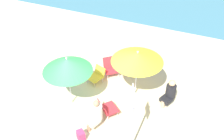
% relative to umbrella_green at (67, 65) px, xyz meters
% --- Properties ---
extents(ground_plane, '(40.00, 40.00, 0.00)m').
position_rel_umbrella_green_xyz_m(ground_plane, '(0.47, 0.02, -1.56)').
color(ground_plane, beige).
extents(umbrella_green, '(1.53, 1.53, 1.84)m').
position_rel_umbrella_green_xyz_m(umbrella_green, '(0.00, 0.00, 0.00)').
color(umbrella_green, silver).
rests_on(umbrella_green, ground_plane).
extents(umbrella_yellow, '(1.67, 1.67, 1.77)m').
position_rel_umbrella_green_xyz_m(umbrella_yellow, '(1.80, 1.23, -0.02)').
color(umbrella_yellow, silver).
rests_on(umbrella_yellow, ground_plane).
extents(beach_chair_a, '(0.75, 0.74, 0.68)m').
position_rel_umbrella_green_xyz_m(beach_chair_a, '(0.61, 1.93, -1.21)').
color(beach_chair_a, red).
rests_on(beach_chair_a, ground_plane).
extents(beach_chair_b, '(0.76, 0.76, 0.55)m').
position_rel_umbrella_green_xyz_m(beach_chair_b, '(1.28, -0.03, -1.28)').
color(beach_chair_b, red).
rests_on(beach_chair_b, ground_plane).
extents(beach_chair_c, '(0.59, 0.70, 0.69)m').
position_rel_umbrella_green_xyz_m(beach_chair_c, '(1.29, 2.47, -1.22)').
color(beach_chair_c, navy).
rests_on(beach_chair_c, ground_plane).
extents(beach_chair_d, '(0.62, 0.69, 0.56)m').
position_rel_umbrella_green_xyz_m(beach_chair_d, '(0.31, 1.33, -1.27)').
color(beach_chair_d, gold).
rests_on(beach_chair_d, ground_plane).
extents(person_a, '(0.46, 0.56, 0.95)m').
position_rel_umbrella_green_xyz_m(person_a, '(2.96, 1.22, -1.08)').
color(person_a, black).
rests_on(person_a, ground_plane).
extents(person_b, '(0.46, 0.57, 0.96)m').
position_rel_umbrella_green_xyz_m(person_b, '(1.16, -0.56, -1.08)').
color(person_b, silver).
rests_on(person_b, ground_plane).
extents(warning_sign, '(0.24, 0.48, 2.32)m').
position_rel_umbrella_green_xyz_m(warning_sign, '(2.43, -1.06, -0.05)').
color(warning_sign, '#ADADB2').
rests_on(warning_sign, ground_plane).
extents(beach_bag, '(0.31, 0.30, 0.33)m').
position_rel_umbrella_green_xyz_m(beach_bag, '(1.00, -1.22, -1.40)').
color(beach_bag, '#DB3866').
rests_on(beach_bag, ground_plane).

